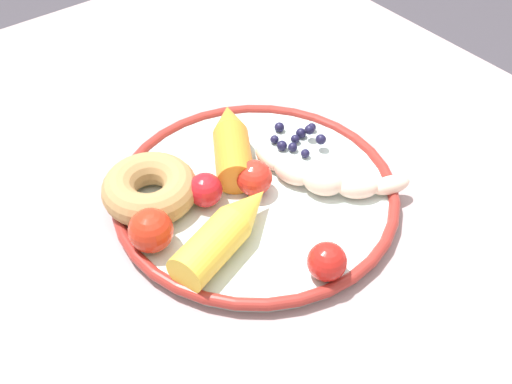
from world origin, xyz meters
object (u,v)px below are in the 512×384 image
(dining_table, at_px, (281,243))
(blueberry_pile, at_px, (297,137))
(banana, at_px, (325,178))
(tomato_mid, at_px, (151,230))
(tomato_near, at_px, (254,178))
(tomato_far, at_px, (205,190))
(donut, at_px, (150,189))
(tomato_extra, at_px, (327,262))
(plate, at_px, (256,194))
(carrot_yellow, at_px, (226,231))
(carrot_orange, at_px, (231,141))

(dining_table, xyz_separation_m, blueberry_pile, (-0.03, 0.04, 0.13))
(banana, height_order, tomato_mid, tomato_mid)
(tomato_near, relative_size, tomato_far, 1.06)
(dining_table, height_order, tomato_near, tomato_near)
(tomato_mid, bearing_deg, dining_table, 92.90)
(donut, distance_m, tomato_extra, 0.20)
(plate, height_order, banana, banana)
(carrot_yellow, height_order, tomato_far, carrot_yellow)
(carrot_orange, height_order, donut, carrot_orange)
(tomato_mid, xyz_separation_m, tomato_extra, (0.13, 0.11, -0.00))
(plate, relative_size, tomato_near, 7.95)
(blueberry_pile, height_order, tomato_mid, tomato_mid)
(plate, distance_m, carrot_orange, 0.07)
(carrot_yellow, bearing_deg, tomato_mid, -127.02)
(dining_table, xyz_separation_m, banana, (0.05, 0.01, 0.13))
(banana, distance_m, tomato_far, 0.12)
(dining_table, height_order, tomato_mid, tomato_mid)
(banana, height_order, carrot_yellow, carrot_yellow)
(carrot_orange, height_order, blueberry_pile, carrot_orange)
(blueberry_pile, distance_m, tomato_mid, 0.21)
(dining_table, xyz_separation_m, tomato_far, (-0.01, -0.10, 0.14))
(banana, height_order, blueberry_pile, banana)
(plate, xyz_separation_m, tomato_mid, (-0.00, -0.12, 0.02))
(banana, relative_size, tomato_extra, 4.08)
(plate, height_order, carrot_yellow, carrot_yellow)
(carrot_orange, bearing_deg, blueberry_pile, 68.73)
(carrot_yellow, relative_size, tomato_extra, 3.70)
(blueberry_pile, relative_size, tomato_extra, 1.68)
(carrot_yellow, distance_m, blueberry_pile, 0.17)
(carrot_orange, bearing_deg, tomato_mid, -65.99)
(tomato_mid, bearing_deg, tomato_extra, 40.06)
(donut, relative_size, tomato_extra, 2.66)
(plate, relative_size, tomato_mid, 6.91)
(plate, relative_size, banana, 2.00)
(plate, height_order, tomato_far, tomato_far)
(banana, bearing_deg, dining_table, -163.48)
(blueberry_pile, distance_m, tomato_near, 0.09)
(banana, bearing_deg, tomato_near, -122.43)
(donut, bearing_deg, plate, 59.34)
(plate, relative_size, carrot_yellow, 2.20)
(plate, bearing_deg, tomato_near, -164.66)
(carrot_orange, height_order, tomato_near, carrot_orange)
(carrot_yellow, relative_size, donut, 1.39)
(carrot_yellow, xyz_separation_m, tomato_mid, (-0.04, -0.06, 0.00))
(tomato_far, bearing_deg, donut, -129.76)
(carrot_yellow, bearing_deg, plate, 121.21)
(dining_table, height_order, tomato_extra, tomato_extra)
(dining_table, relative_size, tomato_near, 26.54)
(blueberry_pile, relative_size, tomato_mid, 1.43)
(dining_table, xyz_separation_m, tomato_near, (0.01, -0.05, 0.14))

